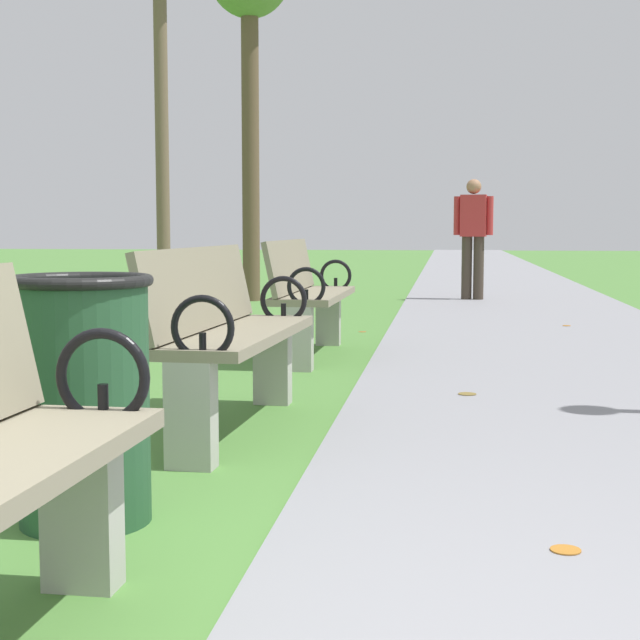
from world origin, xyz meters
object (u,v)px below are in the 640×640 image
object	(u,v)px
park_bench_3	(308,294)
trash_bin	(84,398)
pedestrian_walking	(473,232)
park_bench_2	(227,333)

from	to	relation	value
park_bench_3	trash_bin	world-z (taller)	park_bench_3
pedestrian_walking	park_bench_2	bearing A→B (deg)	-99.26
park_bench_2	trash_bin	size ratio (longest dim) A/B	1.93
park_bench_3	pedestrian_walking	distance (m)	6.05
park_bench_2	pedestrian_walking	world-z (taller)	pedestrian_walking
park_bench_2	trash_bin	world-z (taller)	park_bench_2
park_bench_3	trash_bin	xyz separation A→B (m)	(-0.15, -4.21, -0.06)
park_bench_2	pedestrian_walking	distance (m)	8.72
park_bench_3	trash_bin	distance (m)	4.22
park_bench_2	trash_bin	bearing A→B (deg)	-95.65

